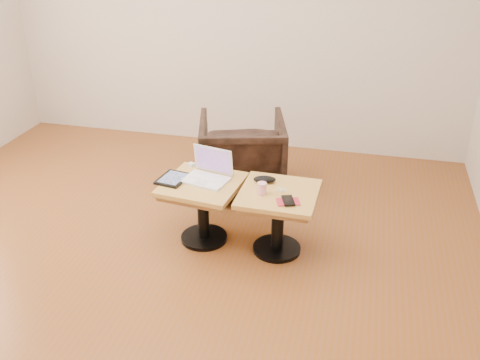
% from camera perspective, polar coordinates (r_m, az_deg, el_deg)
% --- Properties ---
extents(room_shell, '(4.52, 4.52, 2.71)m').
position_cam_1_polar(room_shell, '(3.09, -11.29, 11.35)').
color(room_shell, brown).
rests_on(room_shell, ground).
extents(side_table_left, '(0.57, 0.57, 0.47)m').
position_cam_1_polar(side_table_left, '(3.75, -4.01, -1.82)').
color(side_table_left, black).
rests_on(side_table_left, ground).
extents(side_table_right, '(0.53, 0.53, 0.47)m').
position_cam_1_polar(side_table_right, '(3.63, 4.10, -2.89)').
color(side_table_right, black).
rests_on(side_table_right, ground).
extents(laptop, '(0.34, 0.30, 0.21)m').
position_cam_1_polar(laptop, '(3.72, -3.42, 0.71)').
color(laptop, white).
rests_on(laptop, side_table_left).
extents(tablet, '(0.22, 0.26, 0.02)m').
position_cam_1_polar(tablet, '(3.75, -7.17, 0.14)').
color(tablet, black).
rests_on(tablet, side_table_left).
extents(charging_adapter, '(0.05, 0.05, 0.03)m').
position_cam_1_polar(charging_adapter, '(3.93, -5.22, 1.64)').
color(charging_adapter, white).
rests_on(charging_adapter, side_table_left).
extents(glasses_case, '(0.17, 0.10, 0.05)m').
position_cam_1_polar(glasses_case, '(3.68, 2.65, 0.07)').
color(glasses_case, black).
rests_on(glasses_case, side_table_right).
extents(striped_cup, '(0.08, 0.08, 0.08)m').
position_cam_1_polar(striped_cup, '(3.53, 2.35, -0.89)').
color(striped_cup, '#E95782').
rests_on(striped_cup, side_table_right).
extents(earbuds_tangle, '(0.07, 0.06, 0.01)m').
position_cam_1_polar(earbuds_tangle, '(3.58, 4.45, -1.07)').
color(earbuds_tangle, white).
rests_on(earbuds_tangle, side_table_right).
extents(phone_on_sleeve, '(0.17, 0.14, 0.02)m').
position_cam_1_polar(phone_on_sleeve, '(3.45, 5.16, -2.26)').
color(phone_on_sleeve, '#A91C33').
rests_on(phone_on_sleeve, side_table_right).
extents(armchair, '(0.85, 0.86, 0.64)m').
position_cam_1_polar(armchair, '(4.46, 0.21, 2.75)').
color(armchair, black).
rests_on(armchair, ground).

